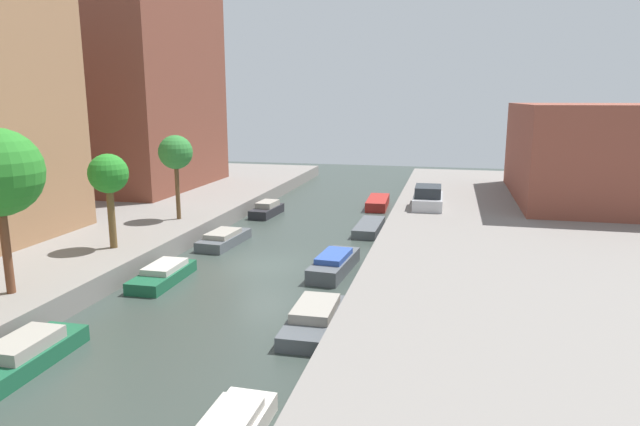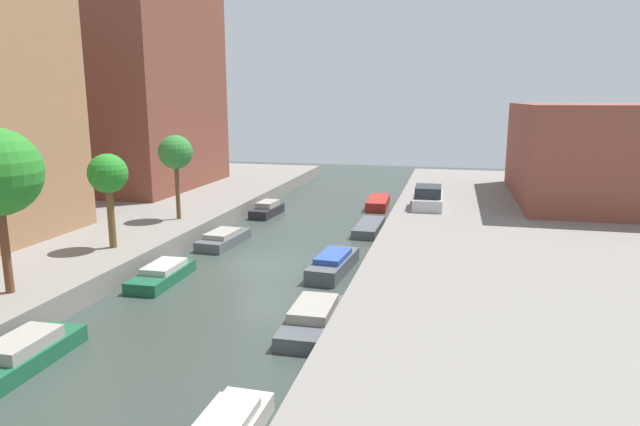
% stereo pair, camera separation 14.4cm
% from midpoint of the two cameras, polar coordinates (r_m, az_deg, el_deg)
% --- Properties ---
extents(ground_plane, '(84.00, 84.00, 0.00)m').
position_cam_midpoint_polar(ground_plane, '(27.14, -5.51, -5.44)').
color(ground_plane, '#333D38').
extents(quay_left, '(20.00, 64.00, 1.00)m').
position_cam_midpoint_polar(quay_left, '(34.79, -29.62, -2.26)').
color(quay_left, gray).
rests_on(quay_left, ground_plane).
extents(quay_right, '(20.00, 64.00, 1.00)m').
position_cam_midpoint_polar(quay_right, '(26.41, 27.17, -6.07)').
color(quay_right, gray).
rests_on(quay_right, ground_plane).
extents(apartment_tower_far, '(10.00, 13.37, 24.27)m').
position_cam_midpoint_polar(apartment_tower_far, '(47.14, -18.88, 17.41)').
color(apartment_tower_far, brown).
rests_on(apartment_tower_far, quay_left).
extents(low_block_right, '(10.00, 15.65, 6.60)m').
position_cam_midpoint_polar(low_block_right, '(42.82, 26.33, 5.59)').
color(low_block_right, brown).
rests_on(low_block_right, quay_right).
extents(street_tree_2, '(1.84, 1.84, 4.48)m').
position_cam_midpoint_polar(street_tree_2, '(27.62, -20.82, 3.61)').
color(street_tree_2, brown).
rests_on(street_tree_2, quay_left).
extents(street_tree_3, '(1.96, 1.96, 4.91)m').
position_cam_midpoint_polar(street_tree_3, '(33.18, -14.50, 5.98)').
color(street_tree_3, brown).
rests_on(street_tree_3, quay_left).
extents(parked_car, '(1.93, 4.40, 1.42)m').
position_cam_midpoint_polar(parked_car, '(36.84, 11.16, 1.51)').
color(parked_car, '#B7B7BC').
rests_on(parked_car, quay_right).
extents(moored_boat_left_1, '(1.54, 4.06, 0.94)m').
position_cam_midpoint_polar(moored_boat_left_1, '(19.52, -27.91, -12.62)').
color(moored_boat_left_1, '#195638').
rests_on(moored_boat_left_1, ground_plane).
extents(moored_boat_left_2, '(1.56, 3.95, 0.78)m').
position_cam_midpoint_polar(moored_boat_left_2, '(25.66, -15.76, -6.08)').
color(moored_boat_left_2, '#195638').
rests_on(moored_boat_left_2, ground_plane).
extents(moored_boat_left_3, '(1.77, 4.12, 0.81)m').
position_cam_midpoint_polar(moored_boat_left_3, '(31.21, -9.74, -2.61)').
color(moored_boat_left_3, '#4C5156').
rests_on(moored_boat_left_3, ground_plane).
extents(moored_boat_left_4, '(1.53, 3.52, 0.97)m').
position_cam_midpoint_polar(moored_boat_left_4, '(38.58, -5.35, 0.35)').
color(moored_boat_left_4, '#232328').
rests_on(moored_boat_left_4, ground_plane).
extents(moored_boat_right_2, '(1.68, 4.37, 0.85)m').
position_cam_midpoint_polar(moored_boat_right_2, '(19.96, -0.56, -10.75)').
color(moored_boat_right_2, '#4C5156').
rests_on(moored_boat_right_2, ground_plane).
extents(moored_boat_right_3, '(1.72, 4.53, 0.94)m').
position_cam_midpoint_polar(moored_boat_right_3, '(25.97, 1.54, -5.24)').
color(moored_boat_right_3, '#4C5156').
rests_on(moored_boat_right_3, ground_plane).
extents(moored_boat_right_4, '(1.43, 4.48, 0.54)m').
position_cam_midpoint_polar(moored_boat_right_4, '(33.91, 5.18, -1.47)').
color(moored_boat_right_4, '#4C5156').
rests_on(moored_boat_right_4, ground_plane).
extents(moored_boat_right_5, '(1.63, 4.56, 0.69)m').
position_cam_midpoint_polar(moored_boat_right_5, '(41.51, 6.09, 1.06)').
color(moored_boat_right_5, maroon).
rests_on(moored_boat_right_5, ground_plane).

